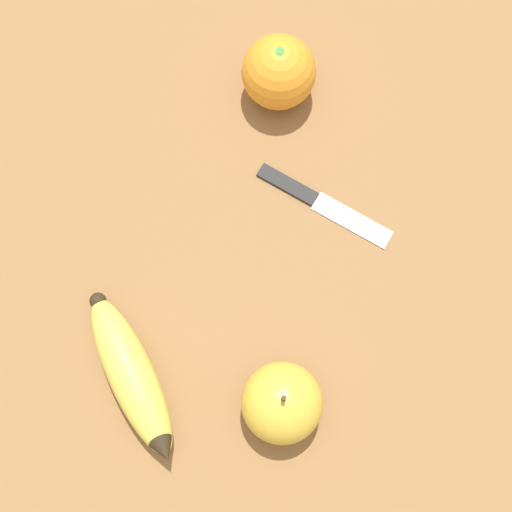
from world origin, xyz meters
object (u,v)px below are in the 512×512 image
(orange, at_px, (279,72))
(banana, at_px, (132,376))
(paring_knife, at_px, (319,201))
(apple, at_px, (282,403))

(orange, bearing_deg, banana, -68.65)
(banana, height_order, paring_knife, banana)
(apple, xyz_separation_m, paring_knife, (-0.13, 0.18, -0.03))
(apple, bearing_deg, banana, -144.94)
(banana, xyz_separation_m, apple, (0.12, 0.09, 0.01))
(apple, height_order, paring_knife, apple)
(orange, bearing_deg, apple, -44.44)
(banana, distance_m, apple, 0.15)
(orange, relative_size, apple, 0.98)
(banana, bearing_deg, paring_knife, 108.35)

